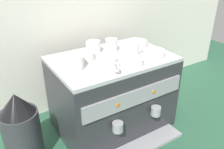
% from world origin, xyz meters
% --- Properties ---
extents(ground_plane, '(4.00, 4.00, 0.00)m').
position_xyz_m(ground_plane, '(0.00, 0.00, 0.00)').
color(ground_plane, '#28563D').
extents(tiled_backsplash_wall, '(2.80, 0.03, 1.09)m').
position_xyz_m(tiled_backsplash_wall, '(0.00, 0.37, 0.55)').
color(tiled_backsplash_wall, silver).
rests_on(tiled_backsplash_wall, ground_plane).
extents(espresso_machine, '(0.67, 0.56, 0.46)m').
position_xyz_m(espresso_machine, '(0.00, -0.00, 0.23)').
color(espresso_machine, '#2D2D33').
rests_on(espresso_machine, ground_plane).
extents(ceramic_cup_0, '(0.10, 0.06, 0.07)m').
position_xyz_m(ceramic_cup_0, '(0.12, -0.04, 0.49)').
color(ceramic_cup_0, white).
rests_on(ceramic_cup_0, espresso_machine).
extents(ceramic_cup_1, '(0.09, 0.09, 0.08)m').
position_xyz_m(ceramic_cup_1, '(0.05, 0.08, 0.50)').
color(ceramic_cup_1, white).
rests_on(ceramic_cup_1, espresso_machine).
extents(ceramic_cup_2, '(0.08, 0.12, 0.07)m').
position_xyz_m(ceramic_cup_2, '(-0.23, -0.03, 0.50)').
color(ceramic_cup_2, white).
rests_on(ceramic_cup_2, espresso_machine).
extents(ceramic_cup_3, '(0.06, 0.10, 0.07)m').
position_xyz_m(ceramic_cup_3, '(-0.10, -0.15, 0.50)').
color(ceramic_cup_3, white).
rests_on(ceramic_cup_3, espresso_machine).
extents(ceramic_cup_4, '(0.08, 0.11, 0.07)m').
position_xyz_m(ceramic_cup_4, '(-0.05, 0.12, 0.50)').
color(ceramic_cup_4, white).
rests_on(ceramic_cup_4, espresso_machine).
extents(ceramic_bowl_0, '(0.12, 0.12, 0.04)m').
position_xyz_m(ceramic_bowl_0, '(0.22, 0.05, 0.48)').
color(ceramic_bowl_0, white).
rests_on(ceramic_bowl_0, espresso_machine).
extents(ceramic_bowl_1, '(0.10, 0.10, 0.04)m').
position_xyz_m(ceramic_bowl_1, '(-0.14, 0.05, 0.48)').
color(ceramic_bowl_1, white).
rests_on(ceramic_bowl_1, espresso_machine).
extents(ceramic_bowl_2, '(0.09, 0.09, 0.03)m').
position_xyz_m(ceramic_bowl_2, '(0.05, -0.14, 0.48)').
color(ceramic_bowl_2, white).
rests_on(ceramic_bowl_2, espresso_machine).
extents(ceramic_bowl_3, '(0.11, 0.11, 0.04)m').
position_xyz_m(ceramic_bowl_3, '(0.21, -0.12, 0.48)').
color(ceramic_bowl_3, white).
rests_on(ceramic_bowl_3, espresso_machine).
extents(coffee_grinder, '(0.19, 0.19, 0.40)m').
position_xyz_m(coffee_grinder, '(-0.54, -0.01, 0.19)').
color(coffee_grinder, '#333338').
rests_on(coffee_grinder, ground_plane).
extents(milk_pitcher, '(0.08, 0.08, 0.11)m').
position_xyz_m(milk_pitcher, '(0.45, -0.05, 0.06)').
color(milk_pitcher, '#B7B7BC').
rests_on(milk_pitcher, ground_plane).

